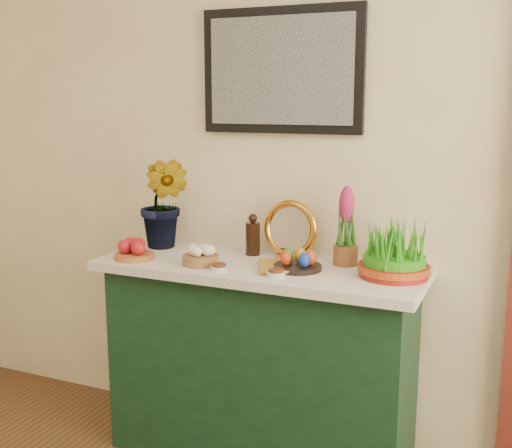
{
  "coord_description": "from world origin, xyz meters",
  "views": [
    {
      "loc": [
        0.86,
        -0.44,
        1.58
      ],
      "look_at": [
        -0.18,
        1.95,
        1.07
      ],
      "focal_mm": 45.0,
      "sensor_mm": 36.0,
      "label": 1
    }
  ],
  "objects_px": {
    "mirror": "(290,230)",
    "hyacinth_green": "(164,188)",
    "book": "(259,266)",
    "sideboard": "(261,365)",
    "wheatgrass_sabzeh": "(395,252)"
  },
  "relations": [
    {
      "from": "mirror",
      "to": "hyacinth_green",
      "type": "bearing_deg",
      "value": -174.36
    },
    {
      "from": "hyacinth_green",
      "to": "book",
      "type": "xyz_separation_m",
      "value": [
        0.56,
        -0.18,
        -0.27
      ]
    },
    {
      "from": "sideboard",
      "to": "hyacinth_green",
      "type": "bearing_deg",
      "value": 170.53
    },
    {
      "from": "hyacinth_green",
      "to": "book",
      "type": "relative_size",
      "value": 2.77
    },
    {
      "from": "book",
      "to": "wheatgrass_sabzeh",
      "type": "bearing_deg",
      "value": -13.46
    },
    {
      "from": "mirror",
      "to": "sideboard",
      "type": "bearing_deg",
      "value": -118.04
    },
    {
      "from": "mirror",
      "to": "book",
      "type": "height_order",
      "value": "mirror"
    },
    {
      "from": "mirror",
      "to": "book",
      "type": "relative_size",
      "value": 1.27
    },
    {
      "from": "sideboard",
      "to": "book",
      "type": "bearing_deg",
      "value": -71.52
    },
    {
      "from": "hyacinth_green",
      "to": "mirror",
      "type": "relative_size",
      "value": 2.18
    },
    {
      "from": "sideboard",
      "to": "mirror",
      "type": "distance_m",
      "value": 0.61
    },
    {
      "from": "mirror",
      "to": "wheatgrass_sabzeh",
      "type": "bearing_deg",
      "value": -14.93
    },
    {
      "from": "sideboard",
      "to": "mirror",
      "type": "relative_size",
      "value": 5.01
    },
    {
      "from": "hyacinth_green",
      "to": "book",
      "type": "bearing_deg",
      "value": -18.48
    },
    {
      "from": "wheatgrass_sabzeh",
      "to": "book",
      "type": "bearing_deg",
      "value": -168.44
    }
  ]
}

